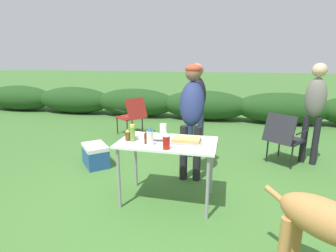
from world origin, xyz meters
The scene contains 19 objects.
ground_plane centered at (0.00, 0.00, 0.00)m, with size 60.00×60.00×0.00m, color #3D6B2D.
shrub_hedge centered at (0.00, 4.40, 0.40)m, with size 14.40×0.90×0.80m.
folding_table centered at (0.00, 0.00, 0.66)m, with size 1.10×0.64×0.74m.
food_tray centered at (0.22, 0.01, 0.77)m, with size 0.34×0.23×0.06m.
plate_stack centered at (-0.38, 0.08, 0.76)m, with size 0.22×0.22×0.04m, color white.
mixing_bowl centered at (-0.11, 0.05, 0.77)m, with size 0.19×0.19×0.06m, color #99B2CC.
paper_cup_stack centered at (-0.10, 0.21, 0.81)m, with size 0.08×0.08×0.15m, color white.
ketchup_bottle centered at (0.05, -0.25, 0.82)m, with size 0.08×0.08×0.18m.
bbq_sauce_bottle centered at (-0.20, -0.12, 0.81)m, with size 0.06×0.06×0.15m.
beer_bottle centered at (-0.45, -0.07, 0.80)m, with size 0.06×0.06×0.13m.
relish_jar centered at (-0.38, -0.08, 0.83)m, with size 0.06×0.06×0.19m.
mayo_bottle centered at (-0.15, -0.17, 0.84)m, with size 0.07×0.07×0.20m.
standing_person_in_olive_jacket centered at (0.17, 0.74, 0.99)m, with size 0.37×0.48×1.57m.
standing_person_in_dark_puffer centered at (1.94, 1.65, 0.98)m, with size 0.37×0.33×1.59m.
standing_person_in_gray_fleece centered at (0.12, 1.54, 0.96)m, with size 0.38×0.33×1.58m.
dog centered at (1.39, -0.99, 0.54)m, with size 0.84×0.73×0.79m.
camp_chair_green_behind_table centered at (-1.38, 2.51, 0.47)m, with size 0.75×0.71×0.83m.
camp_chair_near_hedge centered at (1.52, 1.51, 0.47)m, with size 0.72×0.75×0.83m.
cooler_box centered at (-1.35, 0.77, 0.17)m, with size 0.56×0.57×0.34m.
Camera 1 is at (0.65, -2.74, 1.65)m, focal length 28.00 mm.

